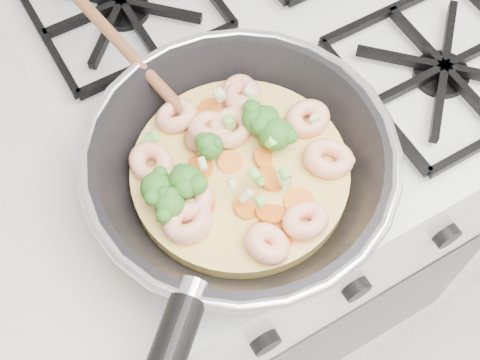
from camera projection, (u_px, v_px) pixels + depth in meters
stove at (266, 196)px, 1.23m from camera, size 0.60×0.60×0.92m
skillet at (236, 169)px, 0.68m from camera, size 0.44×0.57×0.10m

